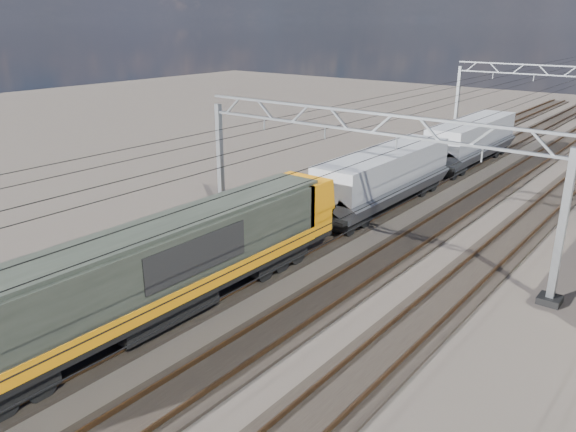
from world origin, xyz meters
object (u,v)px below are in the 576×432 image
Objects in this scene: locomotive at (154,269)px; hopper_wagon_lead at (385,175)px; hopper_wagon_mid at (472,138)px; catenary_gantry_mid at (357,176)px; catenary_gantry_far at (552,99)px.

hopper_wagon_lead is at bearing 90.00° from locomotive.
hopper_wagon_mid is at bearing 90.00° from locomotive.
catenary_gantry_mid is 1.53× the size of hopper_wagon_mid.
hopper_wagon_lead is (-0.00, 17.70, -0.09)m from locomotive.
hopper_wagon_mid is (-2.00, -15.25, -1.67)m from catenary_gantry_far.
hopper_wagon_lead is at bearing 106.97° from catenary_gantry_mid.
catenary_gantry_mid is at bearing -90.00° from catenary_gantry_far.
locomotive is (-2.00, -11.14, -1.58)m from catenary_gantry_mid.
hopper_wagon_lead is at bearing -90.00° from hopper_wagon_mid.
locomotive is 31.90m from hopper_wagon_mid.
locomotive reaches higher than hopper_wagon_mid.
catenary_gantry_far is at bearing 87.57° from locomotive.
hopper_wagon_mid is (-0.00, 31.90, -0.09)m from locomotive.
catenary_gantry_mid and catenary_gantry_far have the same top height.
catenary_gantry_mid is 7.05m from hopper_wagon_lead.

